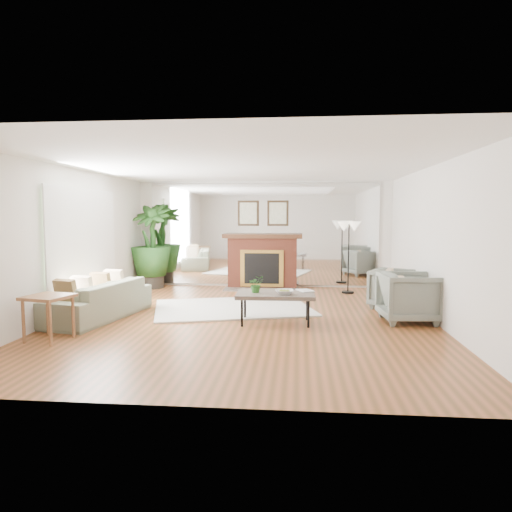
# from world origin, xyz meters

# --- Properties ---
(ground) EXTENTS (7.00, 7.00, 0.00)m
(ground) POSITION_xyz_m (0.00, 0.00, 0.00)
(ground) COLOR brown
(ground) RESTS_ON ground
(wall_left) EXTENTS (0.02, 7.00, 2.50)m
(wall_left) POSITION_xyz_m (-2.99, 0.00, 1.25)
(wall_left) COLOR silver
(wall_left) RESTS_ON ground
(wall_right) EXTENTS (0.02, 7.00, 2.50)m
(wall_right) POSITION_xyz_m (2.99, 0.00, 1.25)
(wall_right) COLOR silver
(wall_right) RESTS_ON ground
(wall_back) EXTENTS (6.00, 0.02, 2.50)m
(wall_back) POSITION_xyz_m (0.00, 3.49, 1.25)
(wall_back) COLOR silver
(wall_back) RESTS_ON ground
(mirror_panel) EXTENTS (5.40, 0.04, 2.40)m
(mirror_panel) POSITION_xyz_m (0.00, 3.47, 1.25)
(mirror_panel) COLOR silver
(mirror_panel) RESTS_ON wall_back
(window_panel) EXTENTS (0.04, 2.40, 1.50)m
(window_panel) POSITION_xyz_m (-2.96, 0.40, 1.35)
(window_panel) COLOR #B2E09E
(window_panel) RESTS_ON wall_left
(fireplace) EXTENTS (1.85, 0.83, 2.05)m
(fireplace) POSITION_xyz_m (0.00, 3.26, 0.66)
(fireplace) COLOR brown
(fireplace) RESTS_ON ground
(area_rug) EXTENTS (3.20, 2.65, 0.03)m
(area_rug) POSITION_xyz_m (-0.35, 0.80, 0.01)
(area_rug) COLOR beige
(area_rug) RESTS_ON ground
(coffee_table) EXTENTS (1.23, 0.74, 0.49)m
(coffee_table) POSITION_xyz_m (0.48, -0.27, 0.45)
(coffee_table) COLOR #665A50
(coffee_table) RESTS_ON ground
(sofa) EXTENTS (1.18, 2.21, 0.61)m
(sofa) POSITION_xyz_m (-2.45, -0.18, 0.31)
(sofa) COLOR gray
(sofa) RESTS_ON ground
(armchair_back) EXTENTS (1.07, 1.06, 0.73)m
(armchair_back) POSITION_xyz_m (2.60, 1.09, 0.36)
(armchair_back) COLOR gray
(armchair_back) RESTS_ON ground
(armchair_front) EXTENTS (0.94, 0.92, 0.80)m
(armchair_front) POSITION_xyz_m (2.60, 0.02, 0.40)
(armchair_front) COLOR gray
(armchair_front) RESTS_ON ground
(side_table) EXTENTS (0.65, 0.65, 0.62)m
(side_table) POSITION_xyz_m (-2.53, -1.55, 0.52)
(side_table) COLOR #905E39
(side_table) RESTS_ON ground
(potted_ficus) EXTENTS (1.09, 1.09, 1.97)m
(potted_ficus) POSITION_xyz_m (-2.60, 3.04, 1.05)
(potted_ficus) COLOR black
(potted_ficus) RESTS_ON ground
(floor_lamp) EXTENTS (0.51, 0.28, 1.57)m
(floor_lamp) POSITION_xyz_m (1.93, 2.69, 1.34)
(floor_lamp) COLOR black
(floor_lamp) RESTS_ON ground
(tabletop_plant) EXTENTS (0.28, 0.26, 0.27)m
(tabletop_plant) POSITION_xyz_m (0.18, -0.28, 0.62)
(tabletop_plant) COLOR #2E5B21
(tabletop_plant) RESTS_ON coffee_table
(fruit_bowl) EXTENTS (0.30, 0.30, 0.07)m
(fruit_bowl) POSITION_xyz_m (0.63, -0.40, 0.52)
(fruit_bowl) COLOR #905E39
(fruit_bowl) RESTS_ON coffee_table
(book) EXTENTS (0.31, 0.34, 0.02)m
(book) POSITION_xyz_m (0.86, -0.14, 0.50)
(book) COLOR #905E39
(book) RESTS_ON coffee_table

